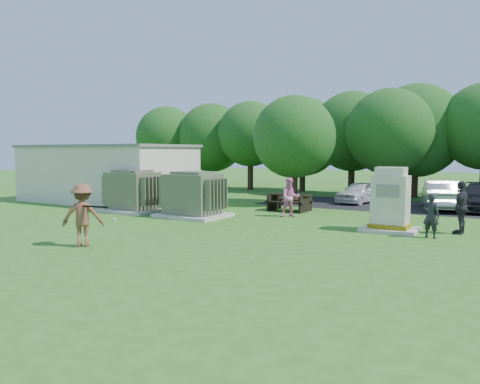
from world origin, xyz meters
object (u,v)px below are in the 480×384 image
Objects in this scene: generator_cabinet at (390,203)px; car_silver_a at (441,195)px; picnic_table at (290,200)px; transformer_left at (133,192)px; person_by_generator at (431,216)px; car_dark at (480,197)px; car_white at (360,192)px; person_at_picnic at (290,197)px; transformer_right at (193,196)px; person_walking_right at (461,208)px; batter at (83,215)px.

generator_cabinet reaches higher than car_silver_a.
generator_cabinet is 1.21× the size of picnic_table.
transformer_left reaches higher than person_by_generator.
car_white is at bearing 175.79° from car_dark.
person_at_picnic is at bearing 161.83° from generator_cabinet.
picnic_table is at bearing 32.62° from transformer_left.
car_silver_a is at bearing 33.97° from transformer_left.
car_white is at bearing 48.18° from transformer_left.
transformer_left is 3.70m from transformer_right.
transformer_left is 12.78m from car_white.
person_by_generator is at bearing -21.26° from person_walking_right.
transformer_right is 0.82× the size of car_white.
generator_cabinet reaches higher than car_dark.
transformer_right is 7.16m from batter.
batter is 0.54× the size of car_white.
car_white is 0.78× the size of car_dark.
transformer_left is at bearing -75.58° from person_walking_right.
transformer_left is 0.82× the size of car_white.
transformer_left is 17.37m from car_dark.
transformer_left reaches higher than batter.
transformer_right reaches higher than person_walking_right.
generator_cabinet is at bearing -11.38° from person_by_generator.
transformer_left is 7.80m from picnic_table.
generator_cabinet reaches higher than transformer_left.
person_walking_right is at bearing -174.99° from batter.
transformer_right reaches higher than person_by_generator.
picnic_table is 1.11× the size of person_at_picnic.
car_dark is (8.16, 5.01, 0.15)m from picnic_table.
picnic_table is 1.03× the size of person_walking_right.
picnic_table is at bearing 22.18° from car_silver_a.
person_walking_right reaches higher than car_silver_a.
person_by_generator is at bearing 0.31° from transformer_left.
batter reaches higher than person_at_picnic.
person_by_generator is (13.83, 0.07, -0.20)m from transformer_left.
person_at_picnic is 0.39× the size of car_silver_a.
batter is 1.28× the size of person_by_generator.
generator_cabinet reaches higher than picnic_table.
person_walking_right is at bearing -91.98° from car_dark.
person_walking_right is 7.47m from car_silver_a.
person_by_generator is (1.53, -0.63, -0.28)m from generator_cabinet.
car_dark is at bearing -177.91° from car_silver_a.
car_white is (1.04, 7.24, -0.27)m from person_at_picnic.
person_walking_right is (9.90, 8.54, -0.03)m from batter.
car_dark is (6.20, -0.32, 0.06)m from car_white.
generator_cabinet is 1.21× the size of batter.
transformer_right is at bearing -104.48° from car_white.
batter is at bearing -122.82° from car_dark.
generator_cabinet reaches higher than person_by_generator.
car_dark is at bearing 9.46° from car_white.
car_silver_a is at bearing 35.31° from picnic_table.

